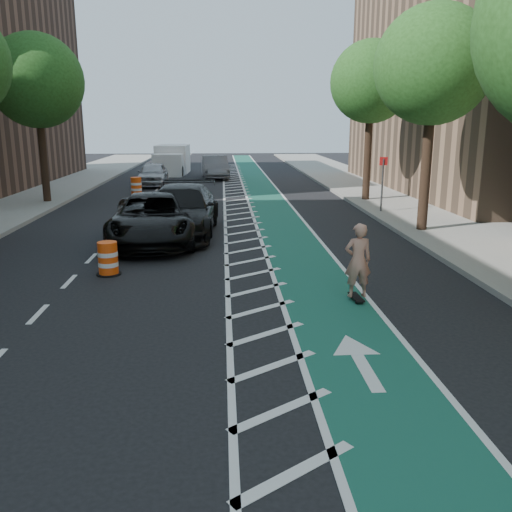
{
  "coord_description": "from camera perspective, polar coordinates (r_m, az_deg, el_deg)",
  "views": [
    {
      "loc": [
        0.71,
        -11.01,
        3.93
      ],
      "look_at": [
        1.42,
        0.38,
        1.1
      ],
      "focal_mm": 38.0,
      "sensor_mm": 36.0,
      "label": 1
    }
  ],
  "objects": [
    {
      "name": "suv_far",
      "position": [
        19.49,
        -7.87,
        4.75
      ],
      "size": [
        2.74,
        6.08,
        1.73
      ],
      "primitive_type": "imported",
      "rotation": [
        0.0,
        0.0,
        -0.05
      ],
      "color": "black",
      "rests_on": "ground"
    },
    {
      "name": "tree_r_c",
      "position": [
        20.4,
        18.06,
        18.47
      ],
      "size": [
        4.2,
        4.2,
        7.9
      ],
      "color": "#382619",
      "rests_on": "ground"
    },
    {
      "name": "barrel_c",
      "position": [
        30.57,
        -12.49,
        7.12
      ],
      "size": [
        0.73,
        0.73,
        1.0
      ],
      "color": "#FF500D",
      "rests_on": "ground"
    },
    {
      "name": "suv_near",
      "position": [
        18.35,
        -10.82,
        3.9
      ],
      "size": [
        3.1,
        6.01,
        1.62
      ],
      "primitive_type": "imported",
      "rotation": [
        0.0,
        0.0,
        0.07
      ],
      "color": "black",
      "rests_on": "ground"
    },
    {
      "name": "sidewalk_right",
      "position": [
        23.09,
        18.91,
        3.57
      ],
      "size": [
        5.0,
        90.0,
        0.15
      ],
      "primitive_type": "cube",
      "color": "gray",
      "rests_on": "ground"
    },
    {
      "name": "buffer_strip",
      "position": [
        21.39,
        -1.38,
        3.36
      ],
      "size": [
        1.4,
        90.0,
        0.01
      ],
      "primitive_type": "cube",
      "color": "silver",
      "rests_on": "ground"
    },
    {
      "name": "skateboard",
      "position": [
        12.49,
        10.5,
        -4.28
      ],
      "size": [
        0.24,
        0.72,
        0.1
      ],
      "rotation": [
        0.0,
        0.0,
        0.06
      ],
      "color": "black",
      "rests_on": "ground"
    },
    {
      "name": "tree_l_d",
      "position": [
        28.41,
        -22.16,
        16.68
      ],
      "size": [
        4.2,
        4.2,
        7.9
      ],
      "color": "#382619",
      "rests_on": "ground"
    },
    {
      "name": "tree_r_d",
      "position": [
        28.01,
        11.89,
        17.43
      ],
      "size": [
        4.2,
        4.2,
        7.9
      ],
      "color": "#382619",
      "rests_on": "ground"
    },
    {
      "name": "curb_left",
      "position": [
        22.72,
        -23.49,
        3.02
      ],
      "size": [
        0.12,
        90.0,
        0.16
      ],
      "primitive_type": "cube",
      "color": "gray",
      "rests_on": "ground"
    },
    {
      "name": "barrel_a",
      "position": [
        14.76,
        -15.31,
        -0.34
      ],
      "size": [
        0.65,
        0.65,
        0.88
      ],
      "color": "#FF4D0D",
      "rests_on": "ground"
    },
    {
      "name": "box_truck",
      "position": [
        43.02,
        -8.86,
        9.88
      ],
      "size": [
        2.53,
        5.3,
        2.17
      ],
      "rotation": [
        0.0,
        0.0,
        -0.04
      ],
      "color": "white",
      "rests_on": "ground"
    },
    {
      "name": "car_grey",
      "position": [
        39.17,
        -4.34,
        9.32
      ],
      "size": [
        2.11,
        4.99,
        1.6
      ],
      "primitive_type": "imported",
      "rotation": [
        0.0,
        0.0,
        0.09
      ],
      "color": "slate",
      "rests_on": "ground"
    },
    {
      "name": "ground",
      "position": [
        11.71,
        -6.86,
        -5.79
      ],
      "size": [
        120.0,
        120.0,
        0.0
      ],
      "primitive_type": "plane",
      "color": "black",
      "rests_on": "ground"
    },
    {
      "name": "car_silver",
      "position": [
        35.09,
        -10.8,
        8.48
      ],
      "size": [
        1.84,
        4.36,
        1.47
      ],
      "primitive_type": "imported",
      "rotation": [
        0.0,
        0.0,
        0.02
      ],
      "color": "#A7A7AC",
      "rests_on": "ground"
    },
    {
      "name": "curb_right",
      "position": [
        22.28,
        13.07,
        3.62
      ],
      "size": [
        0.12,
        90.0,
        0.16
      ],
      "primitive_type": "cube",
      "color": "gray",
      "rests_on": "ground"
    },
    {
      "name": "bike_lane",
      "position": [
        21.49,
        2.63,
        3.4
      ],
      "size": [
        2.0,
        90.0,
        0.01
      ],
      "primitive_type": "cube",
      "color": "#19584A",
      "rests_on": "ground"
    },
    {
      "name": "sign_post",
      "position": [
        24.15,
        13.16,
        7.45
      ],
      "size": [
        0.35,
        0.08,
        2.47
      ],
      "color": "#4C4C4C",
      "rests_on": "ground"
    },
    {
      "name": "skateboarder",
      "position": [
        12.25,
        10.68,
        -0.46
      ],
      "size": [
        0.64,
        0.44,
        1.68
      ],
      "primitive_type": "imported",
      "rotation": [
        0.0,
        0.0,
        3.2
      ],
      "color": "tan",
      "rests_on": "skateboard"
    },
    {
      "name": "barrel_b",
      "position": [
        23.71,
        -10.26,
        5.16
      ],
      "size": [
        0.62,
        0.62,
        0.85
      ],
      "color": "#DE490B",
      "rests_on": "ground"
    }
  ]
}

